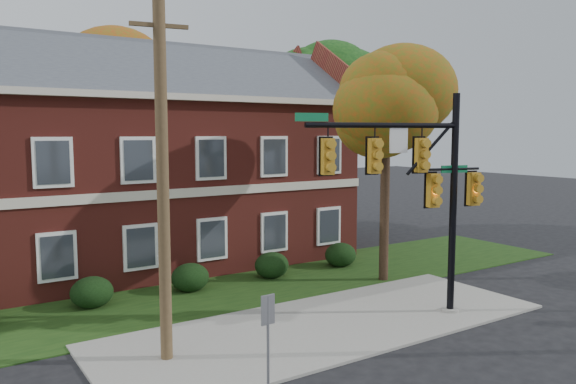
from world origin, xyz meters
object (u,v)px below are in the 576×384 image
apartment_building (140,151)px  hedge_center (190,278)px  tree_right_rear (334,90)px  tree_near_right (393,110)px  hedge_far_right (341,255)px  sign_post (268,329)px  hedge_right (272,265)px  hedge_left (92,292)px  tree_far_rear (115,78)px  traffic_signal (419,180)px  utility_pole (163,182)px

apartment_building → hedge_center: apartment_building is taller
tree_right_rear → hedge_center: bearing=-151.6°
apartment_building → tree_near_right: (7.22, -8.09, 1.68)m
apartment_building → hedge_far_right: (7.00, -5.25, -4.46)m
tree_near_right → sign_post: size_ratio=3.68×
hedge_right → tree_near_right: 7.72m
hedge_far_right → hedge_left: bearing=180.0°
tree_far_rear → tree_right_rear: bearing=-35.0°
tree_far_rear → traffic_signal: size_ratio=1.64×
hedge_center → utility_pole: size_ratio=0.15×
tree_near_right → hedge_center: bearing=158.6°
tree_far_rear → hedge_far_right: bearing=-66.6°
utility_pole → sign_post: utility_pole is taller
hedge_right → traffic_signal: size_ratio=0.20×
apartment_building → traffic_signal: (4.78, -11.84, -0.64)m
hedge_left → tree_far_rear: bearing=69.7°
hedge_center → tree_far_rear: (1.34, 13.09, 8.32)m
hedge_far_right → traffic_signal: size_ratio=0.20×
hedge_center → utility_pole: 7.49m
traffic_signal → tree_far_rear: bearing=114.3°
utility_pole → hedge_right: bearing=50.2°
hedge_left → traffic_signal: (8.28, -6.58, 3.82)m
tree_near_right → tree_far_rear: 17.12m
hedge_left → hedge_center: same height
hedge_left → hedge_center: size_ratio=1.00×
utility_pole → hedge_far_right: bearing=38.8°
hedge_right → sign_post: (-5.44, -8.70, 1.06)m
utility_pole → tree_near_right: bearing=24.6°
traffic_signal → sign_post: 7.57m
hedge_left → utility_pole: utility_pole is taller
apartment_building → traffic_signal: 12.78m
traffic_signal → sign_post: traffic_signal is taller
tree_near_right → traffic_signal: tree_near_right is taller
sign_post → hedge_right: bearing=54.0°
hedge_center → tree_right_rear: size_ratio=0.13×
hedge_far_right → tree_right_rear: tree_right_rear is taller
traffic_signal → utility_pole: size_ratio=0.77×
hedge_center → hedge_far_right: (7.00, 0.00, 0.00)m
hedge_center → utility_pole: (-3.03, -5.52, 4.06)m
tree_near_right → tree_right_rear: size_ratio=0.81×
hedge_left → tree_far_rear: tree_far_rear is taller
hedge_left → hedge_far_right: 10.50m
hedge_left → tree_near_right: bearing=-14.8°
apartment_building → sign_post: size_ratio=8.06×
utility_pole → hedge_center: bearing=71.2°
tree_right_rear → tree_far_rear: (-9.97, 6.98, 0.72)m
hedge_far_right → tree_right_rear: 10.66m
hedge_right → tree_far_rear: (-2.16, 13.09, 8.32)m
apartment_building → tree_near_right: size_ratio=2.19×
hedge_far_right → tree_right_rear: bearing=54.8°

